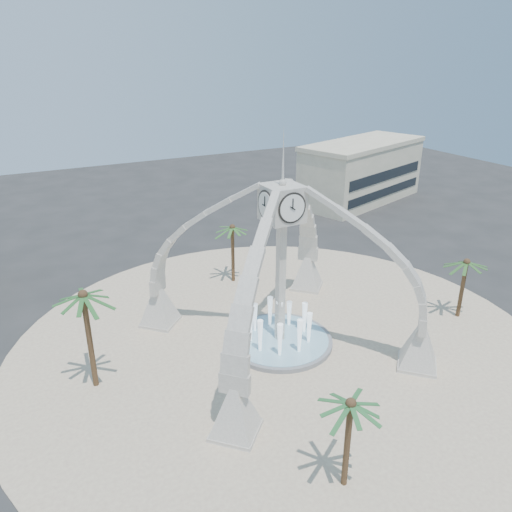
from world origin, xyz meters
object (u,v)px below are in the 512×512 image
palm_north (232,228)px  palm_south (351,405)px  clock_tower (281,265)px  palm_east (467,263)px  palm_west (83,296)px  fountain (279,340)px

palm_north → palm_south: 25.16m
clock_tower → palm_east: (15.25, -3.37, -1.61)m
palm_west → palm_north: palm_west is taller
palm_north → palm_south: (-5.38, -24.57, -0.36)m
clock_tower → palm_north: (1.61, 11.56, -1.09)m
clock_tower → palm_east: size_ratio=3.20×
palm_west → palm_north: (14.97, 10.34, -1.23)m
palm_west → fountain: bearing=-5.2°
clock_tower → palm_west: clock_tower is taller
clock_tower → palm_east: 15.70m
fountain → clock_tower: bearing=-90.0°
palm_west → palm_south: bearing=-56.0°
fountain → palm_north: (1.61, 11.56, 5.11)m
palm_south → palm_west: bearing=124.0°
palm_north → clock_tower: bearing=-97.9°
palm_west → palm_south: (9.59, -14.24, -1.59)m
clock_tower → fountain: bearing=90.0°
palm_east → palm_south: (-19.01, -9.64, 0.16)m
fountain → palm_south: bearing=-106.1°
fountain → palm_east: 16.28m
palm_east → palm_north: size_ratio=0.91×
clock_tower → palm_east: bearing=-12.5°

